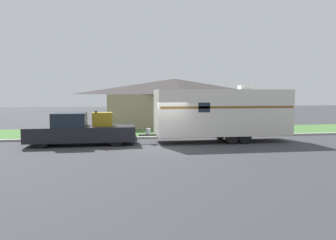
% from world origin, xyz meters
% --- Properties ---
extents(ground_plane, '(120.00, 120.00, 0.00)m').
position_xyz_m(ground_plane, '(0.00, 0.00, 0.00)').
color(ground_plane, '#38383D').
extents(curb_strip, '(80.00, 0.30, 0.14)m').
position_xyz_m(curb_strip, '(0.00, 3.75, 0.07)').
color(curb_strip, '#ADADA8').
rests_on(curb_strip, ground_plane).
extents(lawn_strip, '(80.00, 7.00, 0.03)m').
position_xyz_m(lawn_strip, '(0.00, 7.40, 0.01)').
color(lawn_strip, '#477538').
rests_on(lawn_strip, ground_plane).
extents(house_across_street, '(13.45, 7.03, 4.42)m').
position_xyz_m(house_across_street, '(2.70, 12.64, 2.28)').
color(house_across_street, gray).
rests_on(house_across_street, ground_plane).
extents(pickup_truck, '(6.29, 2.03, 2.01)m').
position_xyz_m(pickup_truck, '(-4.85, 1.65, 0.85)').
color(pickup_truck, black).
rests_on(pickup_truck, ground_plane).
extents(travel_trailer, '(9.35, 2.49, 3.53)m').
position_xyz_m(travel_trailer, '(3.75, 1.64, 1.84)').
color(travel_trailer, black).
rests_on(travel_trailer, ground_plane).
extents(mailbox, '(0.48, 0.20, 1.32)m').
position_xyz_m(mailbox, '(-3.98, 4.62, 1.01)').
color(mailbox, brown).
rests_on(mailbox, ground_plane).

